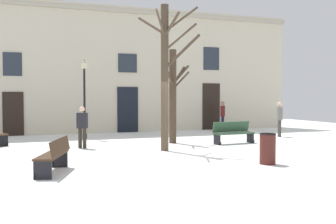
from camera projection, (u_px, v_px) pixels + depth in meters
ground_plane at (186, 155)px, 13.52m from camera, size 33.12×33.12×0.00m
building_facade at (123, 69)px, 21.97m from camera, size 20.70×0.60×6.91m
tree_foreground at (166, 71)px, 14.40m from camera, size 2.01×2.26×5.29m
tree_near_facade at (173, 95)px, 16.79m from camera, size 1.41×0.94×3.95m
streetlamp at (84, 90)px, 18.75m from camera, size 0.30×0.30×3.72m
litter_bin at (268, 149)px, 11.60m from camera, size 0.49×0.49×0.90m
bench_far_corner at (54, 155)px, 10.27m from camera, size 1.05×1.85×0.90m
bench_back_to_back_right at (233, 133)px, 16.67m from camera, size 1.87×0.70×0.92m
person_crossing_plaza at (223, 114)px, 22.98m from camera, size 0.40×0.44×1.70m
person_by_shop_door at (280, 117)px, 19.43m from camera, size 0.36×0.44×1.71m
person_near_bench at (82, 125)px, 15.13m from camera, size 0.44×0.37×1.60m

